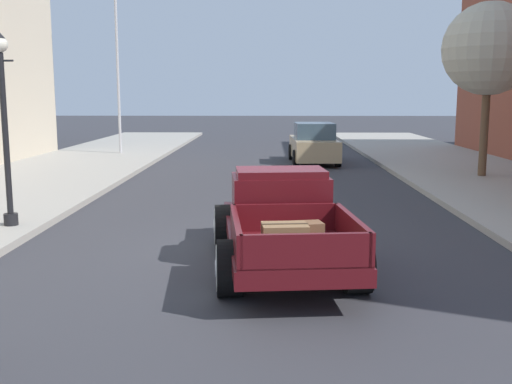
# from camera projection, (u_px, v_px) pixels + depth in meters

# --- Properties ---
(ground_plane) EXTENTS (140.00, 140.00, 0.00)m
(ground_plane) POSITION_uv_depth(u_px,v_px,m) (261.00, 252.00, 10.78)
(ground_plane) COLOR #333338
(hotrod_truck_maroon) EXTENTS (2.49, 5.05, 1.58)m
(hotrod_truck_maroon) POSITION_uv_depth(u_px,v_px,m) (281.00, 219.00, 9.98)
(hotrod_truck_maroon) COLOR #510F14
(hotrod_truck_maroon) RESTS_ON ground
(car_background_tan) EXTENTS (1.96, 4.35, 1.65)m
(car_background_tan) POSITION_uv_depth(u_px,v_px,m) (314.00, 144.00, 24.75)
(car_background_tan) COLOR tan
(car_background_tan) RESTS_ON ground
(street_lamp_near) EXTENTS (0.50, 0.32, 3.85)m
(street_lamp_near) POSITION_uv_depth(u_px,v_px,m) (4.00, 115.00, 11.98)
(street_lamp_near) COLOR black
(street_lamp_near) RESTS_ON sidewalk_left
(flagpole) EXTENTS (1.74, 0.16, 9.16)m
(flagpole) POSITION_uv_depth(u_px,v_px,m) (121.00, 26.00, 26.66)
(flagpole) COLOR #B2B2B7
(flagpole) RESTS_ON sidewalk_left
(street_tree_second) EXTENTS (2.95, 2.95, 5.55)m
(street_tree_second) POSITION_uv_depth(u_px,v_px,m) (489.00, 49.00, 19.23)
(street_tree_second) COLOR brown
(street_tree_second) RESTS_ON sidewalk_right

